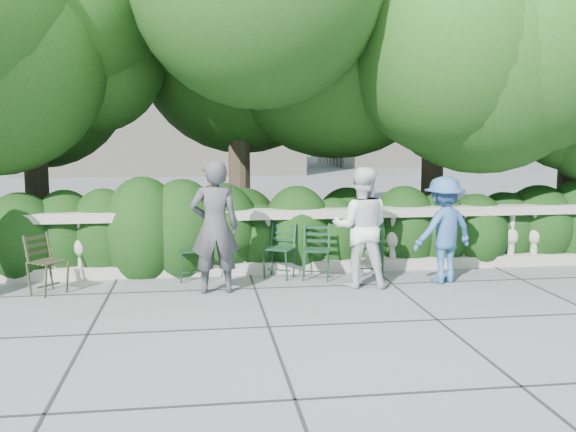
{
  "coord_description": "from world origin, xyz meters",
  "views": [
    {
      "loc": [
        -1.26,
        -8.01,
        2.23
      ],
      "look_at": [
        0.0,
        1.0,
        1.0
      ],
      "focal_mm": 40.0,
      "sensor_mm": 36.0,
      "label": 1
    }
  ],
  "objects": [
    {
      "name": "chair_c",
      "position": [
        -0.14,
        1.3,
        0.0
      ],
      "size": [
        0.61,
        0.63,
        0.84
      ],
      "primitive_type": null,
      "rotation": [
        0.0,
        0.0,
        -0.49
      ],
      "color": "black",
      "rests_on": "ground"
    },
    {
      "name": "person_casual_man",
      "position": [
        1.01,
        0.74,
        0.85
      ],
      "size": [
        0.96,
        0.82,
        1.71
      ],
      "primitive_type": "imported",
      "rotation": [
        0.0,
        0.0,
        2.9
      ],
      "color": "silver",
      "rests_on": "ground"
    },
    {
      "name": "chair_weathered",
      "position": [
        -3.2,
        0.82,
        0.0
      ],
      "size": [
        0.65,
        0.64,
        0.84
      ],
      "primitive_type": null,
      "rotation": [
        0.0,
        0.0,
        0.9
      ],
      "color": "black",
      "rests_on": "ground"
    },
    {
      "name": "chair_e",
      "position": [
        1.28,
        1.19,
        0.0
      ],
      "size": [
        0.54,
        0.57,
        0.84
      ],
      "primitive_type": null,
      "rotation": [
        0.0,
        0.0,
        -0.24
      ],
      "color": "black",
      "rests_on": "ground"
    },
    {
      "name": "balustrade",
      "position": [
        0.0,
        1.8,
        0.49
      ],
      "size": [
        12.0,
        0.44,
        1.0
      ],
      "color": "#9E998E",
      "rests_on": "ground"
    },
    {
      "name": "person_woman_grey",
      "position": [
        -1.05,
        0.67,
        0.91
      ],
      "size": [
        0.68,
        0.47,
        1.83
      ],
      "primitive_type": "imported",
      "rotation": [
        0.0,
        0.0,
        3.18
      ],
      "color": "#3D3D42",
      "rests_on": "ground"
    },
    {
      "name": "chair_d",
      "position": [
        0.42,
        1.1,
        0.0
      ],
      "size": [
        0.54,
        0.57,
        0.84
      ],
      "primitive_type": null,
      "rotation": [
        0.0,
        0.0,
        -0.23
      ],
      "color": "black",
      "rests_on": "ground"
    },
    {
      "name": "tree_canopy",
      "position": [
        0.69,
        3.19,
        3.96
      ],
      "size": [
        15.04,
        6.52,
        6.78
      ],
      "color": "#3F3023",
      "rests_on": "ground"
    },
    {
      "name": "person_older_blue",
      "position": [
        2.26,
        0.81,
        0.78
      ],
      "size": [
        1.14,
        0.88,
        1.56
      ],
      "primitive_type": "imported",
      "rotation": [
        0.0,
        0.0,
        3.48
      ],
      "color": "#2F578F",
      "rests_on": "ground"
    },
    {
      "name": "ground",
      "position": [
        0.0,
        0.0,
        0.0
      ],
      "size": [
        90.0,
        90.0,
        0.0
      ],
      "primitive_type": "plane",
      "color": "#5B5F63",
      "rests_on": "ground"
    },
    {
      "name": "shrub_hedge",
      "position": [
        0.0,
        3.0,
        0.0
      ],
      "size": [
        15.0,
        2.6,
        1.7
      ],
      "primitive_type": null,
      "color": "black",
      "rests_on": "ground"
    },
    {
      "name": "chair_b",
      "position": [
        -1.36,
        1.31,
        0.0
      ],
      "size": [
        0.51,
        0.54,
        0.84
      ],
      "primitive_type": null,
      "rotation": [
        0.0,
        0.0,
        0.16
      ],
      "color": "black",
      "rests_on": "ground"
    }
  ]
}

